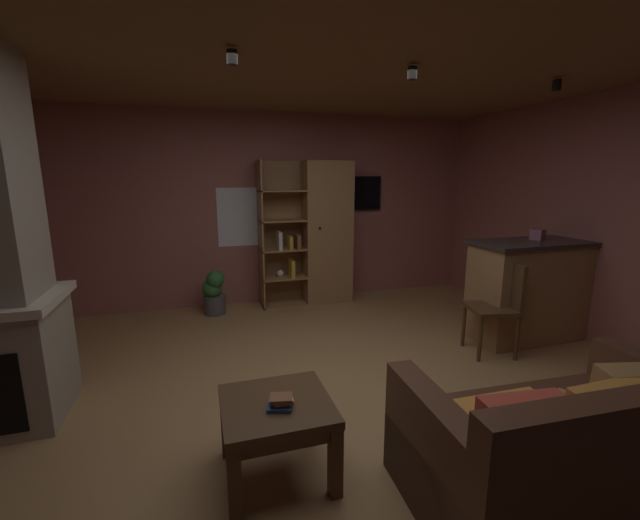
# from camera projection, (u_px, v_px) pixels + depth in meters

# --- Properties ---
(floor) EXTENTS (5.93, 5.52, 0.02)m
(floor) POSITION_uv_depth(u_px,v_px,m) (335.00, 402.00, 3.15)
(floor) COLOR #A37A4C
(floor) RESTS_ON ground
(wall_back) EXTENTS (6.05, 0.06, 2.55)m
(wall_back) POSITION_uv_depth(u_px,v_px,m) (269.00, 210.00, 5.50)
(wall_back) COLOR #9E5B56
(wall_back) RESTS_ON ground
(wall_right) EXTENTS (0.06, 5.52, 2.55)m
(wall_right) POSITION_uv_depth(u_px,v_px,m) (639.00, 226.00, 3.74)
(wall_right) COLOR #9E5B56
(wall_right) RESTS_ON ground
(ceiling) EXTENTS (5.93, 5.52, 0.02)m
(ceiling) POSITION_uv_depth(u_px,v_px,m) (338.00, 46.00, 2.62)
(ceiling) COLOR brown
(window_pane_back) EXTENTS (0.72, 0.01, 0.78)m
(window_pane_back) POSITION_uv_depth(u_px,v_px,m) (245.00, 217.00, 5.39)
(window_pane_back) COLOR white
(bookshelf_cabinet) EXTENTS (1.24, 0.41, 1.93)m
(bookshelf_cabinet) POSITION_uv_depth(u_px,v_px,m) (321.00, 234.00, 5.50)
(bookshelf_cabinet) COLOR #997047
(bookshelf_cabinet) RESTS_ON ground
(kitchen_bar_counter) EXTENTS (1.49, 0.61, 1.07)m
(kitchen_bar_counter) POSITION_uv_depth(u_px,v_px,m) (537.00, 289.00, 4.32)
(kitchen_bar_counter) COLOR #997047
(kitchen_bar_counter) RESTS_ON ground
(tissue_box) EXTENTS (0.16, 0.16, 0.11)m
(tissue_box) POSITION_uv_depth(u_px,v_px,m) (538.00, 235.00, 4.25)
(tissue_box) COLOR #995972
(tissue_box) RESTS_ON kitchen_bar_counter
(leather_couch) EXTENTS (1.66, 1.00, 0.84)m
(leather_couch) POSITION_uv_depth(u_px,v_px,m) (564.00, 453.00, 2.10)
(leather_couch) COLOR #4C2D1E
(leather_couch) RESTS_ON ground
(coffee_table) EXTENTS (0.62, 0.59, 0.47)m
(coffee_table) POSITION_uv_depth(u_px,v_px,m) (277.00, 417.00, 2.30)
(coffee_table) COLOR #4C331E
(coffee_table) RESTS_ON ground
(table_book_0) EXTENTS (0.16, 0.14, 0.02)m
(table_book_0) POSITION_uv_depth(u_px,v_px,m) (280.00, 406.00, 2.22)
(table_book_0) COLOR #2D4C8C
(table_book_0) RESTS_ON coffee_table
(table_book_1) EXTENTS (0.11, 0.09, 0.02)m
(table_book_1) POSITION_uv_depth(u_px,v_px,m) (284.00, 401.00, 2.23)
(table_book_1) COLOR beige
(table_book_1) RESTS_ON coffee_table
(table_book_2) EXTENTS (0.14, 0.12, 0.02)m
(table_book_2) POSITION_uv_depth(u_px,v_px,m) (281.00, 398.00, 2.21)
(table_book_2) COLOR brown
(table_book_2) RESTS_ON coffee_table
(dining_chair) EXTENTS (0.50, 0.50, 0.92)m
(dining_chair) POSITION_uv_depth(u_px,v_px,m) (500.00, 302.00, 3.91)
(dining_chair) COLOR #4C331E
(dining_chair) RESTS_ON ground
(potted_floor_plant) EXTENTS (0.28, 0.28, 0.57)m
(potted_floor_plant) POSITION_uv_depth(u_px,v_px,m) (214.00, 293.00, 5.09)
(potted_floor_plant) COLOR #4C4C51
(potted_floor_plant) RESTS_ON ground
(wall_mounted_tv) EXTENTS (0.86, 0.06, 0.48)m
(wall_mounted_tv) POSITION_uv_depth(u_px,v_px,m) (353.00, 193.00, 5.74)
(wall_mounted_tv) COLOR black
(track_light_spot_1) EXTENTS (0.07, 0.07, 0.09)m
(track_light_spot_1) POSITION_uv_depth(u_px,v_px,m) (232.00, 57.00, 2.59)
(track_light_spot_1) COLOR black
(track_light_spot_2) EXTENTS (0.07, 0.07, 0.09)m
(track_light_spot_2) POSITION_uv_depth(u_px,v_px,m) (412.00, 73.00, 2.99)
(track_light_spot_2) COLOR black
(track_light_spot_3) EXTENTS (0.07, 0.07, 0.09)m
(track_light_spot_3) POSITION_uv_depth(u_px,v_px,m) (557.00, 85.00, 3.39)
(track_light_spot_3) COLOR black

